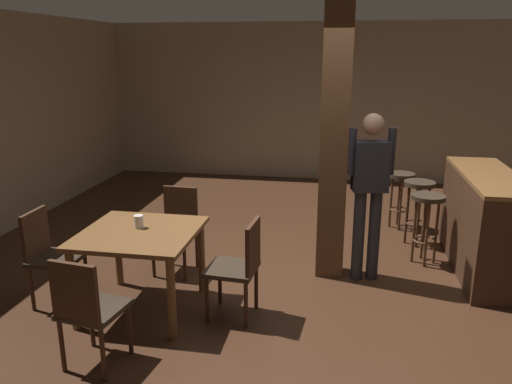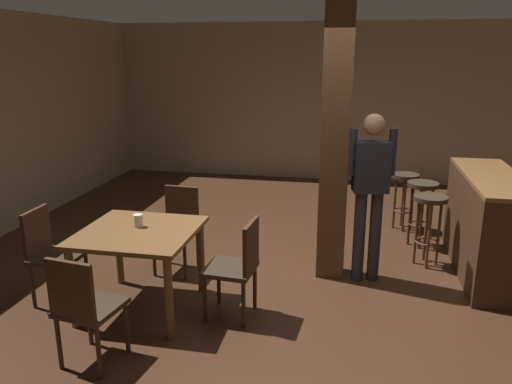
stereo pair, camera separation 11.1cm
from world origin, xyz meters
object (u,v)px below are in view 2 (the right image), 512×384
at_px(chair_north, 178,224).
at_px(standing_person, 370,186).
at_px(napkin_cup, 138,221).
at_px(bar_stool_far, 405,188).
at_px(bar_counter, 478,223).
at_px(bar_stool_near, 429,213).
at_px(bar_stool_mid, 422,198).
at_px(chair_south, 84,305).
at_px(chair_east, 238,264).
at_px(dining_table, 139,242).
at_px(chair_west, 50,250).

height_order(chair_north, standing_person, standing_person).
bearing_deg(napkin_cup, bar_stool_far, 45.64).
height_order(bar_counter, bar_stool_near, bar_counter).
bearing_deg(bar_stool_mid, bar_stool_near, -88.71).
height_order(chair_north, bar_stool_near, chair_north).
bearing_deg(bar_stool_near, standing_person, -141.46).
bearing_deg(chair_south, napkin_cup, 90.36).
distance_m(chair_east, bar_stool_near, 2.34).
bearing_deg(chair_east, chair_north, 134.90).
relative_size(chair_east, bar_stool_mid, 1.12).
xyz_separation_m(bar_counter, bar_stool_mid, (-0.50, 0.67, 0.05)).
xyz_separation_m(dining_table, bar_stool_mid, (2.67, 2.12, -0.04)).
xyz_separation_m(chair_north, bar_stool_near, (2.64, 0.65, 0.09)).
height_order(bar_stool_near, bar_stool_far, bar_stool_near).
distance_m(napkin_cup, bar_counter, 3.49).
bearing_deg(bar_counter, dining_table, -155.42).
bearing_deg(dining_table, bar_stool_far, 46.91).
bearing_deg(chair_north, bar_stool_mid, 25.05).
bearing_deg(bar_stool_mid, chair_south, -131.56).
distance_m(dining_table, chair_west, 0.89).
distance_m(bar_counter, bar_stool_mid, 0.84).
height_order(chair_north, bar_counter, bar_counter).
bearing_deg(chair_south, bar_stool_mid, 48.44).
bearing_deg(bar_counter, bar_stool_mid, 126.98).
bearing_deg(standing_person, chair_west, -160.19).
xyz_separation_m(standing_person, bar_stool_far, (0.50, 1.68, -0.44)).
height_order(napkin_cup, bar_stool_far, napkin_cup).
distance_m(bar_counter, bar_stool_near, 0.50).
relative_size(standing_person, bar_stool_near, 2.18).
bearing_deg(bar_counter, bar_stool_near, 169.99).
distance_m(chair_west, standing_person, 3.12).
bearing_deg(bar_stool_mid, chair_west, -148.77).
bearing_deg(chair_south, dining_table, 88.24).
distance_m(chair_west, bar_counter, 4.31).
height_order(dining_table, bar_stool_far, dining_table).
bearing_deg(bar_stool_far, chair_east, -121.06).
bearing_deg(bar_stool_far, bar_stool_near, -82.04).
bearing_deg(napkin_cup, bar_stool_near, 28.17).
relative_size(dining_table, chair_south, 1.13).
xyz_separation_m(chair_west, bar_stool_far, (3.40, 2.73, 0.06)).
bearing_deg(chair_west, dining_table, 2.36).
xyz_separation_m(dining_table, chair_south, (-0.03, -0.92, -0.13)).
relative_size(chair_west, bar_stool_near, 1.13).
xyz_separation_m(dining_table, bar_stool_near, (2.68, 1.54, -0.05)).
xyz_separation_m(napkin_cup, standing_person, (2.05, 0.93, 0.19)).
relative_size(chair_south, bar_stool_far, 1.19).
bearing_deg(bar_stool_far, bar_stool_mid, -75.55).
distance_m(chair_south, chair_west, 1.23).
relative_size(chair_east, napkin_cup, 7.67).
bearing_deg(chair_south, bar_stool_near, 42.24).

